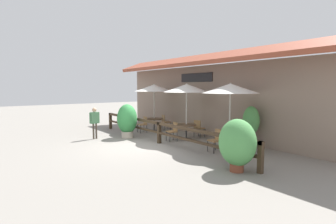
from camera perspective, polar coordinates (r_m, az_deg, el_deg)
name	(u,v)px	position (r m, az deg, el deg)	size (l,w,h in m)	color
ground_plane	(139,146)	(11.23, -6.36, -7.45)	(60.00, 60.00, 0.00)	gray
building_facade	(208,94)	(13.50, 8.76, 3.96)	(14.28, 1.49, 4.23)	gray
patio_railing	(159,128)	(11.66, -1.93, -3.47)	(10.40, 0.14, 0.95)	#3D2D1E
patio_umbrella_near	(154,88)	(14.83, -3.06, 5.23)	(2.22, 2.22, 2.67)	#B7B2A8
dining_table_near	(154,121)	(14.96, -3.03, -1.93)	(0.96, 0.96, 0.73)	#4C3826
chair_near_streetside	(143,124)	(14.52, -5.41, -2.52)	(0.47, 0.47, 0.87)	olive
chair_near_wallside	(165,121)	(15.38, -0.60, -2.04)	(0.50, 0.50, 0.87)	olive
patio_umbrella_middle	(187,88)	(12.46, 4.06, 5.18)	(2.22, 2.22, 2.67)	#B7B2A8
dining_table_middle	(186,127)	(12.61, 4.00, -3.32)	(0.96, 0.96, 0.73)	#4C3826
chair_middle_streetside	(173,130)	(12.18, 1.08, -4.03)	(0.49, 0.49, 0.87)	olive
chair_middle_wallside	(199,128)	(13.10, 6.69, -3.39)	(0.49, 0.49, 0.87)	olive
patio_umbrella_far	(230,89)	(10.62, 13.42, 5.00)	(2.22, 2.22, 2.67)	#B7B2A8
dining_table_far	(229,135)	(10.79, 13.20, -4.95)	(0.96, 0.96, 0.73)	#4C3826
chair_far_streetside	(216,139)	(10.33, 10.43, -5.85)	(0.47, 0.47, 0.87)	olive
chair_far_wallside	(239,135)	(11.37, 15.30, -4.92)	(0.42, 0.42, 0.87)	olive
potted_plant_corner_fern	(237,143)	(8.03, 14.85, -6.59)	(1.14, 1.03, 1.57)	brown
potted_plant_tall_tropical	(127,120)	(13.07, -8.89, -1.73)	(1.07, 0.96, 1.66)	#B7AD99
potted_plant_entrance_palm	(251,124)	(11.25, 17.61, -2.50)	(0.70, 0.63, 1.73)	#564C47
pedestrian	(95,119)	(13.07, -15.70, -1.46)	(0.25, 0.53, 1.52)	#42382D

